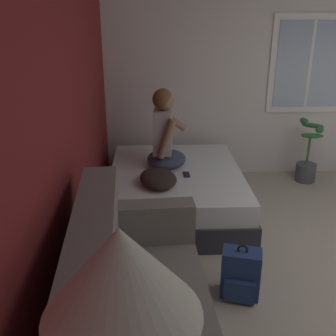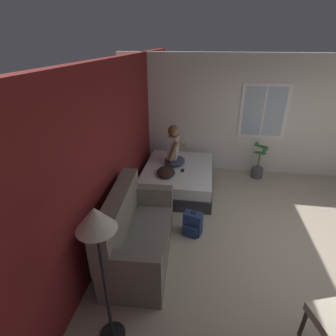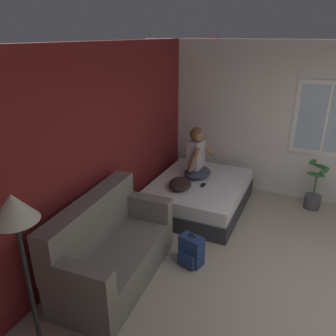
{
  "view_description": "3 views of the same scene",
  "coord_description": "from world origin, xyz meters",
  "px_view_note": "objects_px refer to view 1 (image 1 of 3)",
  "views": [
    {
      "loc": [
        -2.38,
        2.43,
        2.1
      ],
      "look_at": [
        0.89,
        2.3,
        0.81
      ],
      "focal_mm": 42.0,
      "sensor_mm": 36.0,
      "label": 1
    },
    {
      "loc": [
        -3.35,
        1.62,
        2.94
      ],
      "look_at": [
        0.63,
        2.24,
        0.96
      ],
      "focal_mm": 28.0,
      "sensor_mm": 36.0,
      "label": 2
    },
    {
      "loc": [
        -3.14,
        0.57,
        2.78
      ],
      "look_at": [
        0.65,
        2.31,
        1.07
      ],
      "focal_mm": 35.0,
      "sensor_mm": 36.0,
      "label": 3
    }
  ],
  "objects_px": {
    "backpack": "(241,275)",
    "throw_pillow": "(158,178)",
    "potted_plant": "(307,160)",
    "bed": "(176,191)",
    "person_seated": "(165,135)",
    "cell_phone": "(186,175)",
    "floor_lamp": "(124,332)",
    "couch": "(135,315)"
  },
  "relations": [
    {
      "from": "couch",
      "to": "backpack",
      "type": "bearing_deg",
      "value": -51.51
    },
    {
      "from": "backpack",
      "to": "potted_plant",
      "type": "distance_m",
      "value": 2.63
    },
    {
      "from": "cell_phone",
      "to": "bed",
      "type": "bearing_deg",
      "value": -51.58
    },
    {
      "from": "cell_phone",
      "to": "backpack",
      "type": "bearing_deg",
      "value": 102.93
    },
    {
      "from": "floor_lamp",
      "to": "throw_pillow",
      "type": "bearing_deg",
      "value": -2.33
    },
    {
      "from": "floor_lamp",
      "to": "potted_plant",
      "type": "distance_m",
      "value": 4.73
    },
    {
      "from": "couch",
      "to": "throw_pillow",
      "type": "relative_size",
      "value": 3.64
    },
    {
      "from": "bed",
      "to": "person_seated",
      "type": "distance_m",
      "value": 0.63
    },
    {
      "from": "throw_pillow",
      "to": "potted_plant",
      "type": "height_order",
      "value": "potted_plant"
    },
    {
      "from": "throw_pillow",
      "to": "bed",
      "type": "bearing_deg",
      "value": -27.93
    },
    {
      "from": "backpack",
      "to": "throw_pillow",
      "type": "xyz_separation_m",
      "value": [
        1.11,
        0.62,
        0.36
      ]
    },
    {
      "from": "couch",
      "to": "throw_pillow",
      "type": "bearing_deg",
      "value": -5.54
    },
    {
      "from": "couch",
      "to": "throw_pillow",
      "type": "xyz_separation_m",
      "value": [
        1.75,
        -0.17,
        0.16
      ]
    },
    {
      "from": "bed",
      "to": "backpack",
      "type": "bearing_deg",
      "value": -164.08
    },
    {
      "from": "bed",
      "to": "cell_phone",
      "type": "xyz_separation_m",
      "value": [
        -0.13,
        -0.11,
        0.25
      ]
    },
    {
      "from": "bed",
      "to": "cell_phone",
      "type": "bearing_deg",
      "value": -141.28
    },
    {
      "from": "couch",
      "to": "floor_lamp",
      "type": "bearing_deg",
      "value": -177.64
    },
    {
      "from": "cell_phone",
      "to": "couch",
      "type": "bearing_deg",
      "value": 76.28
    },
    {
      "from": "potted_plant",
      "to": "backpack",
      "type": "bearing_deg",
      "value": 148.8
    },
    {
      "from": "bed",
      "to": "person_seated",
      "type": "height_order",
      "value": "person_seated"
    },
    {
      "from": "cell_phone",
      "to": "floor_lamp",
      "type": "height_order",
      "value": "floor_lamp"
    },
    {
      "from": "couch",
      "to": "cell_phone",
      "type": "xyz_separation_m",
      "value": [
        1.99,
        -0.47,
        0.09
      ]
    },
    {
      "from": "backpack",
      "to": "floor_lamp",
      "type": "relative_size",
      "value": 0.27
    },
    {
      "from": "backpack",
      "to": "floor_lamp",
      "type": "distance_m",
      "value": 2.33
    },
    {
      "from": "throw_pillow",
      "to": "potted_plant",
      "type": "xyz_separation_m",
      "value": [
        1.13,
        -1.98,
        -0.25
      ]
    },
    {
      "from": "couch",
      "to": "backpack",
      "type": "relative_size",
      "value": 3.82
    },
    {
      "from": "couch",
      "to": "person_seated",
      "type": "distance_m",
      "value": 2.34
    },
    {
      "from": "bed",
      "to": "person_seated",
      "type": "bearing_deg",
      "value": 34.92
    },
    {
      "from": "person_seated",
      "to": "floor_lamp",
      "type": "bearing_deg",
      "value": 176.66
    },
    {
      "from": "backpack",
      "to": "cell_phone",
      "type": "xyz_separation_m",
      "value": [
        1.36,
        0.32,
        0.29
      ]
    },
    {
      "from": "couch",
      "to": "cell_phone",
      "type": "height_order",
      "value": "couch"
    },
    {
      "from": "cell_phone",
      "to": "potted_plant",
      "type": "relative_size",
      "value": 0.17
    },
    {
      "from": "person_seated",
      "to": "throw_pillow",
      "type": "xyz_separation_m",
      "value": [
        -0.54,
        0.08,
        -0.29
      ]
    },
    {
      "from": "bed",
      "to": "person_seated",
      "type": "xyz_separation_m",
      "value": [
        0.17,
        0.12,
        0.6
      ]
    },
    {
      "from": "backpack",
      "to": "potted_plant",
      "type": "xyz_separation_m",
      "value": [
        2.25,
        -1.36,
        0.11
      ]
    },
    {
      "from": "throw_pillow",
      "to": "person_seated",
      "type": "bearing_deg",
      "value": -8.79
    },
    {
      "from": "throw_pillow",
      "to": "potted_plant",
      "type": "bearing_deg",
      "value": -60.31
    },
    {
      "from": "bed",
      "to": "floor_lamp",
      "type": "relative_size",
      "value": 1.09
    },
    {
      "from": "backpack",
      "to": "throw_pillow",
      "type": "bearing_deg",
      "value": 29.28
    },
    {
      "from": "floor_lamp",
      "to": "potted_plant",
      "type": "height_order",
      "value": "floor_lamp"
    },
    {
      "from": "couch",
      "to": "floor_lamp",
      "type": "xyz_separation_m",
      "value": [
        -1.2,
        -0.05,
        1.04
      ]
    },
    {
      "from": "bed",
      "to": "potted_plant",
      "type": "bearing_deg",
      "value": -67.07
    }
  ]
}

